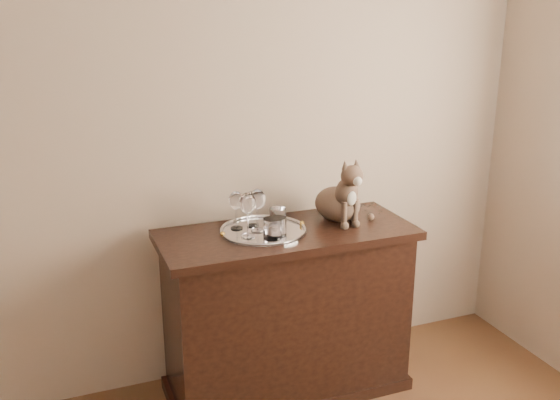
% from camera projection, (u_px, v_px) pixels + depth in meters
% --- Properties ---
extents(wall_back, '(4.00, 0.10, 2.70)m').
position_uv_depth(wall_back, '(139.00, 122.00, 2.82)').
color(wall_back, tan).
rests_on(wall_back, ground).
extents(sideboard, '(1.20, 0.50, 0.85)m').
position_uv_depth(sideboard, '(287.00, 313.00, 3.03)').
color(sideboard, black).
rests_on(sideboard, ground).
extents(tray, '(0.40, 0.40, 0.01)m').
position_uv_depth(tray, '(263.00, 231.00, 2.88)').
color(tray, silver).
rests_on(tray, sideboard).
extents(wine_glass_a, '(0.07, 0.07, 0.18)m').
position_uv_depth(wine_glass_a, '(236.00, 210.00, 2.88)').
color(wine_glass_a, silver).
rests_on(wine_glass_a, tray).
extents(wine_glass_b, '(0.06, 0.06, 0.17)m').
position_uv_depth(wine_glass_b, '(252.00, 209.00, 2.92)').
color(wine_glass_b, white).
rests_on(wine_glass_b, tray).
extents(wine_glass_c, '(0.08, 0.08, 0.21)m').
position_uv_depth(wine_glass_c, '(248.00, 215.00, 2.78)').
color(wine_glass_c, silver).
rests_on(wine_glass_c, tray).
extents(wine_glass_d, '(0.08, 0.08, 0.20)m').
position_uv_depth(wine_glass_d, '(257.00, 210.00, 2.85)').
color(wine_glass_d, silver).
rests_on(wine_glass_d, tray).
extents(tumbler_a, '(0.08, 0.08, 0.09)m').
position_uv_depth(tumbler_a, '(278.00, 227.00, 2.81)').
color(tumbler_a, silver).
rests_on(tumbler_a, tray).
extents(tumbler_b, '(0.08, 0.08, 0.09)m').
position_uv_depth(tumbler_b, '(272.00, 229.00, 2.77)').
color(tumbler_b, white).
rests_on(tumbler_b, tray).
extents(tumbler_c, '(0.08, 0.08, 0.09)m').
position_uv_depth(tumbler_c, '(278.00, 217.00, 2.93)').
color(tumbler_c, white).
rests_on(tumbler_c, tray).
extents(cat, '(0.34, 0.32, 0.33)m').
position_uv_depth(cat, '(338.00, 188.00, 3.00)').
color(cat, brown).
rests_on(cat, sideboard).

